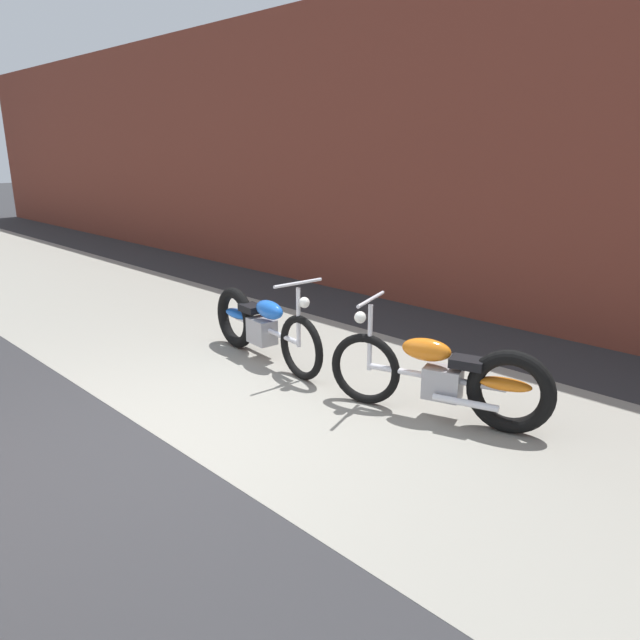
% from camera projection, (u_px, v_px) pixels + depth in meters
% --- Properties ---
extents(ground_plane, '(80.00, 80.00, 0.00)m').
position_uv_depth(ground_plane, '(163.00, 440.00, 4.82)').
color(ground_plane, '#2D2D30').
extents(sidewalk_slab, '(36.00, 3.50, 0.01)m').
position_uv_depth(sidewalk_slab, '(315.00, 382.00, 6.01)').
color(sidewalk_slab, gray).
rests_on(sidewalk_slab, ground).
extents(brick_building_wall, '(36.00, 0.50, 4.54)m').
position_uv_depth(brick_building_wall, '(502.00, 150.00, 7.71)').
color(brick_building_wall, brown).
rests_on(brick_building_wall, ground).
extents(motorcycle_blue, '(2.00, 0.60, 1.03)m').
position_uv_depth(motorcycle_blue, '(258.00, 324.00, 6.61)').
color(motorcycle_blue, black).
rests_on(motorcycle_blue, ground).
extents(motorcycle_orange, '(1.94, 0.84, 1.03)m').
position_uv_depth(motorcycle_orange, '(452.00, 378.00, 5.07)').
color(motorcycle_orange, black).
rests_on(motorcycle_orange, ground).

